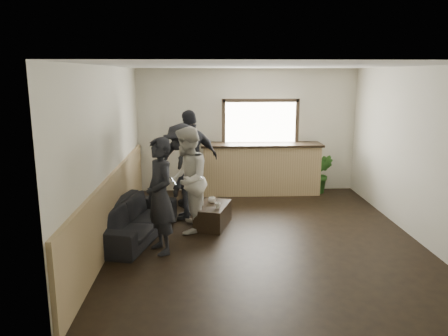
{
  "coord_description": "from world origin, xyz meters",
  "views": [
    {
      "loc": [
        -0.96,
        -6.94,
        2.68
      ],
      "look_at": [
        -0.64,
        0.4,
        1.09
      ],
      "focal_mm": 35.0,
      "sensor_mm": 36.0,
      "label": 1
    }
  ],
  "objects_px": {
    "bar_counter": "(261,165)",
    "person_a": "(160,196)",
    "person_b": "(187,180)",
    "person_c": "(182,172)",
    "cup_a": "(212,200)",
    "potted_plant": "(321,174)",
    "sofa": "(134,220)",
    "coffee_table": "(213,215)",
    "person_d": "(191,159)",
    "cup_b": "(217,206)"
  },
  "relations": [
    {
      "from": "coffee_table",
      "to": "potted_plant",
      "type": "height_order",
      "value": "potted_plant"
    },
    {
      "from": "potted_plant",
      "to": "person_b",
      "type": "distance_m",
      "value": 3.78
    },
    {
      "from": "sofa",
      "to": "cup_a",
      "type": "distance_m",
      "value": 1.45
    },
    {
      "from": "person_a",
      "to": "person_b",
      "type": "relative_size",
      "value": 0.97
    },
    {
      "from": "sofa",
      "to": "cup_a",
      "type": "bearing_deg",
      "value": -49.92
    },
    {
      "from": "sofa",
      "to": "person_b",
      "type": "distance_m",
      "value": 1.09
    },
    {
      "from": "person_c",
      "to": "person_d",
      "type": "xyz_separation_m",
      "value": [
        0.14,
        0.73,
        0.1
      ]
    },
    {
      "from": "coffee_table",
      "to": "cup_a",
      "type": "height_order",
      "value": "cup_a"
    },
    {
      "from": "person_a",
      "to": "person_c",
      "type": "distance_m",
      "value": 1.63
    },
    {
      "from": "bar_counter",
      "to": "person_c",
      "type": "xyz_separation_m",
      "value": [
        -1.7,
        -1.69,
        0.25
      ]
    },
    {
      "from": "bar_counter",
      "to": "potted_plant",
      "type": "bearing_deg",
      "value": -3.1
    },
    {
      "from": "coffee_table",
      "to": "cup_b",
      "type": "xyz_separation_m",
      "value": [
        0.08,
        -0.2,
        0.24
      ]
    },
    {
      "from": "sofa",
      "to": "person_a",
      "type": "distance_m",
      "value": 1.0
    },
    {
      "from": "sofa",
      "to": "person_d",
      "type": "height_order",
      "value": "person_d"
    },
    {
      "from": "cup_a",
      "to": "person_d",
      "type": "distance_m",
      "value": 1.27
    },
    {
      "from": "coffee_table",
      "to": "potted_plant",
      "type": "distance_m",
      "value": 3.28
    },
    {
      "from": "person_a",
      "to": "person_d",
      "type": "distance_m",
      "value": 2.37
    },
    {
      "from": "person_d",
      "to": "cup_b",
      "type": "bearing_deg",
      "value": 85.26
    },
    {
      "from": "cup_b",
      "to": "person_b",
      "type": "distance_m",
      "value": 0.7
    },
    {
      "from": "coffee_table",
      "to": "cup_b",
      "type": "relative_size",
      "value": 8.3
    },
    {
      "from": "cup_a",
      "to": "person_d",
      "type": "bearing_deg",
      "value": 110.68
    },
    {
      "from": "cup_a",
      "to": "person_c",
      "type": "relative_size",
      "value": 0.07
    },
    {
      "from": "sofa",
      "to": "person_b",
      "type": "bearing_deg",
      "value": -59.23
    },
    {
      "from": "person_b",
      "to": "person_c",
      "type": "xyz_separation_m",
      "value": [
        -0.12,
        0.72,
        -0.01
      ]
    },
    {
      "from": "bar_counter",
      "to": "person_d",
      "type": "relative_size",
      "value": 1.36
    },
    {
      "from": "bar_counter",
      "to": "sofa",
      "type": "bearing_deg",
      "value": -132.61
    },
    {
      "from": "sofa",
      "to": "bar_counter",
      "type": "bearing_deg",
      "value": -28.14
    },
    {
      "from": "bar_counter",
      "to": "person_a",
      "type": "distance_m",
      "value": 3.84
    },
    {
      "from": "potted_plant",
      "to": "person_d",
      "type": "distance_m",
      "value": 3.1
    },
    {
      "from": "cup_b",
      "to": "cup_a",
      "type": "bearing_deg",
      "value": 105.03
    },
    {
      "from": "bar_counter",
      "to": "person_a",
      "type": "relative_size",
      "value": 1.52
    },
    {
      "from": "bar_counter",
      "to": "cup_b",
      "type": "height_order",
      "value": "bar_counter"
    },
    {
      "from": "cup_a",
      "to": "potted_plant",
      "type": "relative_size",
      "value": 0.14
    },
    {
      "from": "sofa",
      "to": "cup_b",
      "type": "distance_m",
      "value": 1.43
    },
    {
      "from": "cup_b",
      "to": "coffee_table",
      "type": "bearing_deg",
      "value": 110.57
    },
    {
      "from": "coffee_table",
      "to": "potted_plant",
      "type": "bearing_deg",
      "value": 40.16
    },
    {
      "from": "bar_counter",
      "to": "cup_b",
      "type": "xyz_separation_m",
      "value": [
        -1.06,
        -2.38,
        -0.2
      ]
    },
    {
      "from": "person_a",
      "to": "person_d",
      "type": "relative_size",
      "value": 0.89
    },
    {
      "from": "sofa",
      "to": "person_a",
      "type": "bearing_deg",
      "value": -127.15
    },
    {
      "from": "bar_counter",
      "to": "cup_b",
      "type": "relative_size",
      "value": 25.57
    },
    {
      "from": "bar_counter",
      "to": "cup_a",
      "type": "distance_m",
      "value": 2.35
    },
    {
      "from": "sofa",
      "to": "person_c",
      "type": "bearing_deg",
      "value": -23.35
    },
    {
      "from": "cup_b",
      "to": "person_d",
      "type": "bearing_deg",
      "value": 109.35
    },
    {
      "from": "coffee_table",
      "to": "person_c",
      "type": "bearing_deg",
      "value": 139.15
    },
    {
      "from": "person_b",
      "to": "sofa",
      "type": "bearing_deg",
      "value": -69.35
    },
    {
      "from": "person_c",
      "to": "person_a",
      "type": "bearing_deg",
      "value": -3.2
    },
    {
      "from": "cup_b",
      "to": "potted_plant",
      "type": "xyz_separation_m",
      "value": [
        2.42,
        2.31,
        0.01
      ]
    },
    {
      "from": "cup_a",
      "to": "potted_plant",
      "type": "bearing_deg",
      "value": 38.03
    },
    {
      "from": "person_b",
      "to": "person_d",
      "type": "relative_size",
      "value": 0.92
    },
    {
      "from": "cup_a",
      "to": "cup_b",
      "type": "xyz_separation_m",
      "value": [
        0.09,
        -0.34,
        -0.0
      ]
    }
  ]
}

